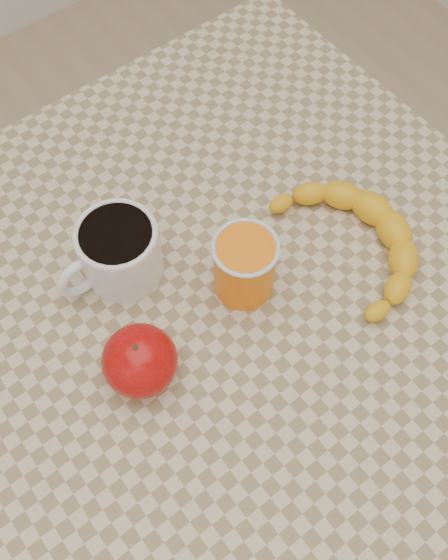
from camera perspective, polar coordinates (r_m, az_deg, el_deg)
ground at (r=1.48m, az=0.00°, el=-14.19°), size 3.00×3.00×0.00m
table at (r=0.85m, az=0.00°, el=-3.35°), size 0.80×0.80×0.75m
coffee_mug at (r=0.76m, az=-9.69°, el=2.66°), size 0.14×0.10×0.08m
orange_juice_glass at (r=0.74m, az=1.90°, el=1.33°), size 0.08×0.08×0.09m
apple at (r=0.70m, az=-7.71°, el=-7.33°), size 0.11×0.11×0.08m
banana at (r=0.80m, az=11.84°, el=3.49°), size 0.29×0.33×0.04m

